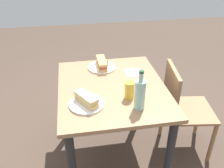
{
  "coord_description": "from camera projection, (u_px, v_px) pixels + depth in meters",
  "views": [
    {
      "loc": [
        1.58,
        -0.27,
        1.74
      ],
      "look_at": [
        0.0,
        0.0,
        0.77
      ],
      "focal_mm": 39.38,
      "sensor_mm": 36.0,
      "label": 1
    }
  ],
  "objects": [
    {
      "name": "water_bottle",
      "position": [
        140.0,
        94.0,
        1.59
      ],
      "size": [
        0.07,
        0.07,
        0.28
      ],
      "color": "#99C6B7",
      "rests_on": "dining_table"
    },
    {
      "name": "knife_near",
      "position": [
        108.0,
        65.0,
        2.15
      ],
      "size": [
        0.18,
        0.03,
        0.01
      ],
      "color": "silver",
      "rests_on": "plate_near"
    },
    {
      "name": "paper_napkin",
      "position": [
        133.0,
        73.0,
        2.07
      ],
      "size": [
        0.15,
        0.15,
        0.0
      ],
      "primitive_type": "cube",
      "rotation": [
        0.0,
        0.0,
        -0.05
      ],
      "color": "white",
      "rests_on": "dining_table"
    },
    {
      "name": "baguette_sandwich_near",
      "position": [
        102.0,
        63.0,
        2.11
      ],
      "size": [
        0.21,
        0.07,
        0.07
      ],
      "color": "tan",
      "rests_on": "plate_near"
    },
    {
      "name": "plate_near",
      "position": [
        102.0,
        67.0,
        2.14
      ],
      "size": [
        0.24,
        0.24,
        0.01
      ],
      "primitive_type": "cylinder",
      "color": "silver",
      "rests_on": "dining_table"
    },
    {
      "name": "ground_plane",
      "position": [
        112.0,
        155.0,
        2.27
      ],
      "size": [
        8.0,
        8.0,
        0.0
      ],
      "primitive_type": "plane",
      "color": "#47382D"
    },
    {
      "name": "chair_far",
      "position": [
        180.0,
        106.0,
        2.12
      ],
      "size": [
        0.45,
        0.45,
        0.84
      ],
      "color": "#936B47",
      "rests_on": "ground"
    },
    {
      "name": "dining_table",
      "position": [
        112.0,
        100.0,
        1.95
      ],
      "size": [
        0.96,
        0.81,
        0.75
      ],
      "color": "#997251",
      "rests_on": "ground"
    },
    {
      "name": "plate_far",
      "position": [
        87.0,
        104.0,
        1.67
      ],
      "size": [
        0.24,
        0.24,
        0.01
      ],
      "primitive_type": "cylinder",
      "color": "white",
      "rests_on": "dining_table"
    },
    {
      "name": "baguette_sandwich_far",
      "position": [
        86.0,
        99.0,
        1.65
      ],
      "size": [
        0.2,
        0.16,
        0.07
      ],
      "color": "#DBB77A",
      "rests_on": "plate_far"
    },
    {
      "name": "knife_far",
      "position": [
        92.0,
        99.0,
        1.7
      ],
      "size": [
        0.17,
        0.08,
        0.01
      ],
      "color": "silver",
      "rests_on": "plate_far"
    },
    {
      "name": "beer_glass",
      "position": [
        129.0,
        90.0,
        1.72
      ],
      "size": [
        0.07,
        0.07,
        0.13
      ],
      "primitive_type": "cylinder",
      "color": "gold",
      "rests_on": "dining_table"
    }
  ]
}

